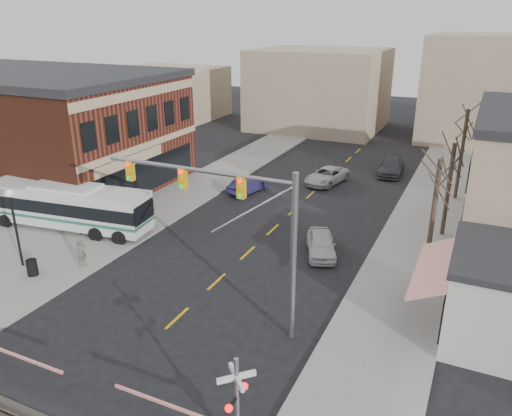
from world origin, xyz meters
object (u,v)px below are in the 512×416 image
(car_a, at_px, (321,244))
(car_d, at_px, (391,166))
(traffic_signal_mast, at_px, (238,214))
(transit_bus, at_px, (68,206))
(car_c, at_px, (327,176))
(pedestrian_near, at_px, (81,253))
(street_lamp, at_px, (13,213))
(trash_bin, at_px, (32,267))
(car_b, at_px, (248,185))
(pedestrian_far, at_px, (85,222))
(rr_crossing_east, at_px, (226,406))

(car_a, bearing_deg, car_d, 65.48)
(traffic_signal_mast, distance_m, car_d, 28.31)
(transit_bus, distance_m, car_a, 17.54)
(car_c, bearing_deg, car_a, -61.98)
(car_a, xyz_separation_m, pedestrian_near, (-12.26, -7.65, 0.25))
(street_lamp, xyz_separation_m, trash_bin, (1.51, -0.59, -2.89))
(car_d, relative_size, pedestrian_near, 3.04)
(car_b, bearing_deg, trash_bin, 86.88)
(traffic_signal_mast, distance_m, pedestrian_near, 12.06)
(car_a, distance_m, car_b, 12.57)
(car_a, height_order, pedestrian_near, pedestrian_near)
(traffic_signal_mast, bearing_deg, trash_bin, -176.04)
(trash_bin, height_order, car_c, car_c)
(pedestrian_near, height_order, pedestrian_far, pedestrian_far)
(pedestrian_near, bearing_deg, car_d, -10.04)
(transit_bus, bearing_deg, car_a, 11.78)
(transit_bus, xyz_separation_m, car_b, (7.93, 12.13, -1.07))
(car_c, bearing_deg, street_lamp, -104.81)
(street_lamp, distance_m, pedestrian_far, 5.69)
(transit_bus, bearing_deg, street_lamp, -73.76)
(rr_crossing_east, distance_m, trash_bin, 17.03)
(rr_crossing_east, relative_size, car_b, 1.38)
(pedestrian_near, bearing_deg, car_c, -5.27)
(car_b, height_order, pedestrian_near, pedestrian_near)
(car_a, xyz_separation_m, car_b, (-9.21, 8.55, -0.04))
(trash_bin, height_order, pedestrian_near, pedestrian_near)
(car_a, distance_m, pedestrian_far, 15.86)
(car_d, xyz_separation_m, pedestrian_near, (-12.97, -26.60, 0.22))
(trash_bin, distance_m, car_b, 18.90)
(traffic_signal_mast, height_order, car_d, traffic_signal_mast)
(street_lamp, bearing_deg, trash_bin, -21.45)
(trash_bin, distance_m, car_c, 25.55)
(car_b, relative_size, car_d, 0.79)
(car_d, height_order, pedestrian_near, pedestrian_near)
(transit_bus, height_order, trash_bin, transit_bus)
(transit_bus, xyz_separation_m, car_a, (17.14, 3.57, -1.03))
(pedestrian_far, bearing_deg, pedestrian_near, -95.08)
(traffic_signal_mast, bearing_deg, car_a, 81.98)
(trash_bin, bearing_deg, car_c, 66.81)
(rr_crossing_east, xyz_separation_m, car_b, (-11.02, 24.43, -1.30))
(car_b, xyz_separation_m, car_c, (5.26, 5.20, 0.02))
(car_a, height_order, pedestrian_far, pedestrian_far)
(traffic_signal_mast, xyz_separation_m, pedestrian_far, (-14.09, 4.82, -4.75))
(car_b, distance_m, car_d, 14.37)
(car_d, bearing_deg, transit_bus, -131.49)
(street_lamp, relative_size, car_d, 0.93)
(pedestrian_far, bearing_deg, traffic_signal_mast, -64.36)
(trash_bin, distance_m, pedestrian_far, 5.87)
(trash_bin, height_order, pedestrian_far, pedestrian_far)
(car_a, distance_m, car_d, 18.97)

